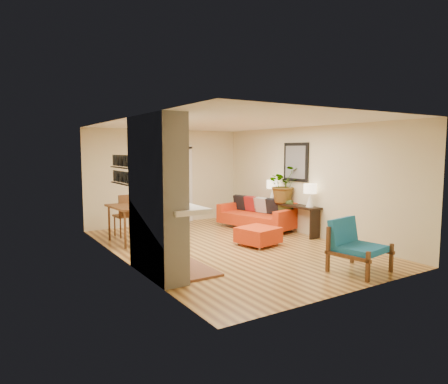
# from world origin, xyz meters

# --- Properties ---
(room_shell) EXTENTS (6.50, 6.50, 6.50)m
(room_shell) POSITION_xyz_m (0.60, 2.63, 1.24)
(room_shell) COLOR #D8A653
(room_shell) RESTS_ON ground
(fireplace) EXTENTS (1.09, 1.68, 2.60)m
(fireplace) POSITION_xyz_m (-2.00, -1.00, 1.24)
(fireplace) COLOR white
(fireplace) RESTS_ON ground
(sofa) EXTENTS (1.35, 2.21, 0.81)m
(sofa) POSITION_xyz_m (1.73, 1.26, 0.36)
(sofa) COLOR silver
(sofa) RESTS_ON ground
(ottoman) EXTENTS (0.91, 0.91, 0.39)m
(ottoman) POSITION_xyz_m (0.60, -0.23, 0.22)
(ottoman) COLOR silver
(ottoman) RESTS_ON ground
(blue_chair) EXTENTS (0.97, 0.95, 0.88)m
(blue_chair) POSITION_xyz_m (0.89, -2.53, 0.48)
(blue_chair) COLOR brown
(blue_chair) RESTS_ON ground
(dining_table) EXTENTS (0.87, 1.90, 1.02)m
(dining_table) POSITION_xyz_m (-1.57, 1.49, 0.67)
(dining_table) COLOR brown
(dining_table) RESTS_ON ground
(console_table) EXTENTS (0.34, 1.85, 0.72)m
(console_table) POSITION_xyz_m (2.07, 0.41, 0.58)
(console_table) COLOR black
(console_table) RESTS_ON ground
(lamp_near) EXTENTS (0.30, 0.30, 0.54)m
(lamp_near) POSITION_xyz_m (2.07, -0.26, 1.06)
(lamp_near) COLOR white
(lamp_near) RESTS_ON console_table
(lamp_far) EXTENTS (0.30, 0.30, 0.54)m
(lamp_far) POSITION_xyz_m (2.07, 1.12, 1.06)
(lamp_far) COLOR white
(lamp_far) RESTS_ON console_table
(houseplant) EXTENTS (0.96, 0.87, 0.93)m
(houseplant) POSITION_xyz_m (2.06, 0.66, 1.19)
(houseplant) COLOR #1E5919
(houseplant) RESTS_ON console_table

